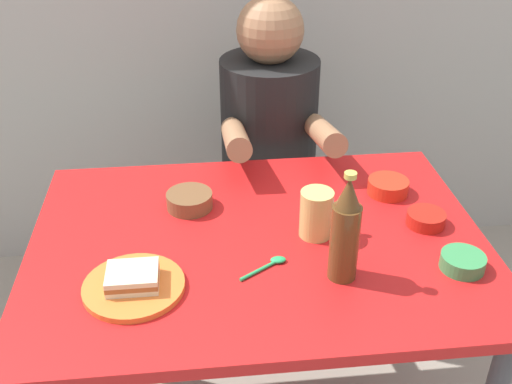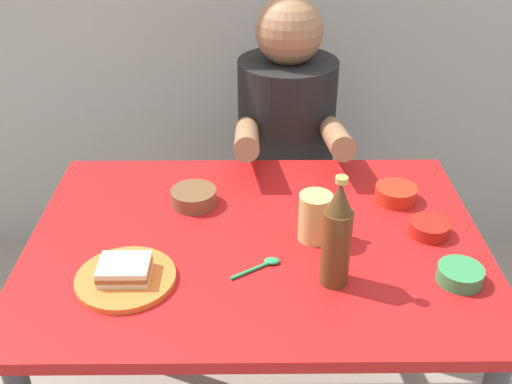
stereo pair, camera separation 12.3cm
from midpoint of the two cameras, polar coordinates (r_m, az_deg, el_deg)
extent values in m
cube|color=red|center=(1.47, -2.18, -4.90)|extent=(1.10, 0.80, 0.03)
cylinder|color=#3F3F44|center=(2.01, -16.94, -8.44)|extent=(0.05, 0.05, 0.71)
cylinder|color=#3F3F44|center=(2.05, 11.21, -6.76)|extent=(0.05, 0.05, 0.71)
cylinder|color=#4C4C51|center=(2.29, -0.45, -6.05)|extent=(0.08, 0.08, 0.41)
cylinder|color=#2D2D33|center=(2.17, -0.47, -1.30)|extent=(0.34, 0.34, 0.04)
cylinder|color=black|center=(2.03, -0.51, 5.39)|extent=(0.32, 0.32, 0.52)
sphere|color=#A0704C|center=(1.90, -0.56, 15.06)|extent=(0.21, 0.21, 0.21)
cylinder|color=#A0704C|center=(1.75, -3.96, 5.03)|extent=(0.07, 0.31, 0.14)
cylinder|color=#A0704C|center=(1.77, 4.49, 5.42)|extent=(0.07, 0.31, 0.14)
cylinder|color=orange|center=(1.35, -14.09, -8.74)|extent=(0.22, 0.22, 0.01)
cube|color=beige|center=(1.34, -14.16, -8.32)|extent=(0.11, 0.09, 0.01)
cube|color=#9E592D|center=(1.33, -14.22, -7.92)|extent=(0.11, 0.09, 0.01)
cube|color=beige|center=(1.33, -14.29, -7.51)|extent=(0.11, 0.09, 0.01)
cylinder|color=#D1BC66|center=(1.44, 3.31, -2.12)|extent=(0.08, 0.08, 0.12)
torus|color=silver|center=(1.45, 5.57, -1.78)|extent=(0.06, 0.01, 0.06)
cylinder|color=#593819|center=(1.30, 5.69, -4.86)|extent=(0.06, 0.06, 0.18)
cone|color=#593819|center=(1.23, 5.98, -0.15)|extent=(0.05, 0.05, 0.07)
cylinder|color=#BFB74C|center=(1.21, 6.09, 1.51)|extent=(0.03, 0.03, 0.01)
cylinder|color=red|center=(1.66, 10.32, 0.45)|extent=(0.11, 0.11, 0.04)
cylinder|color=#A33521|center=(1.65, 10.35, 0.72)|extent=(0.09, 0.09, 0.02)
cylinder|color=#B21E14|center=(1.54, 13.62, -2.53)|extent=(0.10, 0.10, 0.03)
cylinder|color=maroon|center=(1.54, 13.65, -2.30)|extent=(0.08, 0.08, 0.02)
cylinder|color=brown|center=(1.58, -8.52, -0.85)|extent=(0.12, 0.12, 0.04)
cylinder|color=brown|center=(1.58, -8.54, -0.56)|extent=(0.10, 0.10, 0.02)
cylinder|color=#388C4C|center=(1.42, 16.64, -6.43)|extent=(0.10, 0.10, 0.03)
cylinder|color=#5B643A|center=(1.41, 16.68, -6.18)|extent=(0.08, 0.08, 0.02)
cylinder|color=#26A559|center=(1.36, -2.26, -7.46)|extent=(0.10, 0.07, 0.01)
ellipsoid|color=#26A559|center=(1.38, -0.43, -6.51)|extent=(0.04, 0.02, 0.01)
camera|label=1|loc=(0.06, -92.42, -1.46)|focal=42.28mm
camera|label=2|loc=(0.06, 87.58, 1.46)|focal=42.28mm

